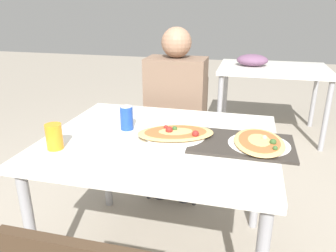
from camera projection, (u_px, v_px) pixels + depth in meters
name	position (u px, v px, depth m)	size (l,w,h in m)	color
dining_table	(161.00, 151.00, 1.63)	(1.11, 0.92, 0.74)	silver
chair_far_seated	(179.00, 128.00, 2.43)	(0.40, 0.40, 0.85)	#3F2D1E
person_seated	(176.00, 103.00, 2.25)	(0.40, 0.27, 1.21)	#2D2D38
pizza_main	(176.00, 134.00, 1.59)	(0.42, 0.33, 0.06)	white
soda_can	(127.00, 118.00, 1.69)	(0.07, 0.07, 0.12)	#1E47B2
drink_glass	(54.00, 137.00, 1.46)	(0.07, 0.07, 0.12)	orange
serving_tray	(242.00, 144.00, 1.52)	(0.47, 0.31, 0.01)	#332D28
pizza_second	(259.00, 143.00, 1.49)	(0.28, 0.36, 0.05)	white
background_table	(269.00, 72.00, 3.41)	(1.10, 0.80, 0.86)	silver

